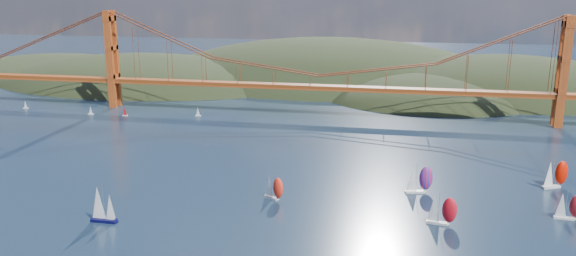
# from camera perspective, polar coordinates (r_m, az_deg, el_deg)

# --- Properties ---
(headlands) EXTENTS (725.00, 225.00, 96.00)m
(headlands) POSITION_cam_1_polar(r_m,az_deg,el_deg) (400.89, 11.61, 2.33)
(headlands) COLOR black
(headlands) RESTS_ON ground
(bridge) EXTENTS (552.00, 12.00, 55.00)m
(bridge) POSITION_cam_1_polar(r_m,az_deg,el_deg) (299.77, 2.95, 7.29)
(bridge) COLOR maroon
(bridge) RESTS_ON ground
(sloop_navy) EXTENTS (7.89, 4.46, 12.30)m
(sloop_navy) POSITION_cam_1_polar(r_m,az_deg,el_deg) (177.40, -18.40, -7.42)
(sloop_navy) COLOR #080732
(sloop_navy) RESTS_ON ground
(racer_0) EXTENTS (7.93, 6.09, 8.97)m
(racer_0) POSITION_cam_1_polar(r_m,az_deg,el_deg) (186.12, -1.50, -6.01)
(racer_0) COLOR silver
(racer_0) RESTS_ON ground
(racer_1) EXTENTS (8.80, 4.37, 9.90)m
(racer_1) POSITION_cam_1_polar(r_m,az_deg,el_deg) (173.11, 15.31, -8.00)
(racer_1) COLOR silver
(racer_1) RESTS_ON ground
(racer_2) EXTENTS (8.04, 3.38, 9.17)m
(racer_2) POSITION_cam_1_polar(r_m,az_deg,el_deg) (190.41, 26.62, -7.10)
(racer_2) COLOR silver
(racer_2) RESTS_ON ground
(racer_3) EXTENTS (9.68, 7.00, 10.87)m
(racer_3) POSITION_cam_1_polar(r_m,az_deg,el_deg) (216.92, 25.51, -4.22)
(racer_3) COLOR silver
(racer_3) RESTS_ON ground
(racer_rwb) EXTENTS (9.49, 5.27, 10.64)m
(racer_rwb) POSITION_cam_1_polar(r_m,az_deg,el_deg) (196.34, 13.12, -5.05)
(racer_rwb) COLOR white
(racer_rwb) RESTS_ON ground
(distant_boat_0) EXTENTS (3.00, 2.00, 4.70)m
(distant_boat_0) POSITION_cam_1_polar(r_m,az_deg,el_deg) (355.25, -25.13, 2.18)
(distant_boat_0) COLOR silver
(distant_boat_0) RESTS_ON ground
(distant_boat_1) EXTENTS (3.00, 2.00, 4.70)m
(distant_boat_1) POSITION_cam_1_polar(r_m,az_deg,el_deg) (325.34, -19.42, 1.72)
(distant_boat_1) COLOR silver
(distant_boat_1) RESTS_ON ground
(distant_boat_2) EXTENTS (3.00, 2.00, 4.70)m
(distant_boat_2) POSITION_cam_1_polar(r_m,az_deg,el_deg) (316.24, -16.24, 1.62)
(distant_boat_2) COLOR silver
(distant_boat_2) RESTS_ON ground
(distant_boat_3) EXTENTS (3.00, 2.00, 4.70)m
(distant_boat_3) POSITION_cam_1_polar(r_m,az_deg,el_deg) (306.98, -9.14, 1.64)
(distant_boat_3) COLOR silver
(distant_boat_3) RESTS_ON ground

